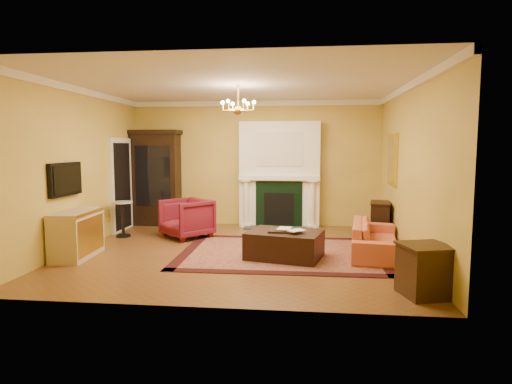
# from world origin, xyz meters

# --- Properties ---
(floor) EXTENTS (6.00, 5.50, 0.02)m
(floor) POSITION_xyz_m (0.00, 0.00, -0.01)
(floor) COLOR brown
(floor) RESTS_ON ground
(ceiling) EXTENTS (6.00, 5.50, 0.02)m
(ceiling) POSITION_xyz_m (0.00, 0.00, 3.01)
(ceiling) COLOR silver
(ceiling) RESTS_ON wall_back
(wall_back) EXTENTS (6.00, 0.02, 3.00)m
(wall_back) POSITION_xyz_m (0.00, 2.76, 1.50)
(wall_back) COLOR #DDBC4F
(wall_back) RESTS_ON floor
(wall_front) EXTENTS (6.00, 0.02, 3.00)m
(wall_front) POSITION_xyz_m (0.00, -2.76, 1.50)
(wall_front) COLOR #DDBC4F
(wall_front) RESTS_ON floor
(wall_left) EXTENTS (0.02, 5.50, 3.00)m
(wall_left) POSITION_xyz_m (-3.01, 0.00, 1.50)
(wall_left) COLOR #DDBC4F
(wall_left) RESTS_ON floor
(wall_right) EXTENTS (0.02, 5.50, 3.00)m
(wall_right) POSITION_xyz_m (3.01, 0.00, 1.50)
(wall_right) COLOR #DDBC4F
(wall_right) RESTS_ON floor
(fireplace) EXTENTS (1.90, 0.70, 2.50)m
(fireplace) POSITION_xyz_m (0.60, 2.57, 1.19)
(fireplace) COLOR white
(fireplace) RESTS_ON wall_back
(crown_molding) EXTENTS (6.00, 5.50, 0.12)m
(crown_molding) POSITION_xyz_m (0.00, 0.96, 2.94)
(crown_molding) COLOR white
(crown_molding) RESTS_ON ceiling
(doorway) EXTENTS (0.08, 1.05, 2.10)m
(doorway) POSITION_xyz_m (-2.95, 1.70, 1.05)
(doorway) COLOR silver
(doorway) RESTS_ON wall_left
(tv_panel) EXTENTS (0.09, 0.95, 0.58)m
(tv_panel) POSITION_xyz_m (-2.95, -0.60, 1.35)
(tv_panel) COLOR black
(tv_panel) RESTS_ON wall_left
(gilt_mirror) EXTENTS (0.06, 0.76, 1.05)m
(gilt_mirror) POSITION_xyz_m (2.97, 1.40, 1.65)
(gilt_mirror) COLOR yellow
(gilt_mirror) RESTS_ON wall_right
(chandelier) EXTENTS (0.63, 0.55, 0.53)m
(chandelier) POSITION_xyz_m (-0.00, 0.00, 2.61)
(chandelier) COLOR gold
(chandelier) RESTS_ON ceiling
(oriental_rug) EXTENTS (3.65, 2.75, 0.01)m
(oriental_rug) POSITION_xyz_m (0.79, -0.03, 0.01)
(oriental_rug) COLOR #4C1018
(oriental_rug) RESTS_ON floor
(china_cabinet) EXTENTS (1.12, 0.53, 2.21)m
(china_cabinet) POSITION_xyz_m (-2.40, 2.49, 1.11)
(china_cabinet) COLOR black
(china_cabinet) RESTS_ON floor
(wingback_armchair) EXTENTS (1.20, 1.20, 0.90)m
(wingback_armchair) POSITION_xyz_m (-1.27, 1.09, 0.45)
(wingback_armchair) COLOR maroon
(wingback_armchair) RESTS_ON floor
(pedestal_table) EXTENTS (0.42, 0.42, 0.76)m
(pedestal_table) POSITION_xyz_m (-2.64, 1.01, 0.44)
(pedestal_table) COLOR black
(pedestal_table) RESTS_ON floor
(commode) EXTENTS (0.58, 1.12, 0.81)m
(commode) POSITION_xyz_m (-2.73, -0.70, 0.41)
(commode) COLOR beige
(commode) RESTS_ON floor
(coral_sofa) EXTENTS (0.85, 2.04, 0.77)m
(coral_sofa) POSITION_xyz_m (2.45, 0.09, 0.39)
(coral_sofa) COLOR #BD4D3C
(coral_sofa) RESTS_ON floor
(end_table) EXTENTS (0.68, 0.68, 0.64)m
(end_table) POSITION_xyz_m (2.72, -2.05, 0.32)
(end_table) COLOR #311D0D
(end_table) RESTS_ON floor
(console_table) EXTENTS (0.48, 0.71, 0.73)m
(console_table) POSITION_xyz_m (2.78, 1.53, 0.37)
(console_table) COLOR black
(console_table) RESTS_ON floor
(leather_ottoman) EXTENTS (1.40, 1.15, 0.45)m
(leather_ottoman) POSITION_xyz_m (0.85, -0.38, 0.24)
(leather_ottoman) COLOR black
(leather_ottoman) RESTS_ON oriental_rug
(ottoman_tray) EXTENTS (0.52, 0.42, 0.03)m
(ottoman_tray) POSITION_xyz_m (0.83, -0.40, 0.49)
(ottoman_tray) COLOR black
(ottoman_tray) RESTS_ON leather_ottoman
(book_a) EXTENTS (0.22, 0.07, 0.29)m
(book_a) POSITION_xyz_m (0.74, -0.38, 0.65)
(book_a) COLOR gray
(book_a) RESTS_ON ottoman_tray
(book_b) EXTENTS (0.15, 0.17, 0.29)m
(book_b) POSITION_xyz_m (0.98, -0.44, 0.65)
(book_b) COLOR gray
(book_b) RESTS_ON ottoman_tray
(topiary_left) EXTENTS (0.14, 0.14, 0.39)m
(topiary_left) POSITION_xyz_m (0.03, 2.53, 1.44)
(topiary_left) COLOR gray
(topiary_left) RESTS_ON fireplace
(topiary_right) EXTENTS (0.16, 0.16, 0.44)m
(topiary_right) POSITION_xyz_m (1.19, 2.53, 1.47)
(topiary_right) COLOR gray
(topiary_right) RESTS_ON fireplace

